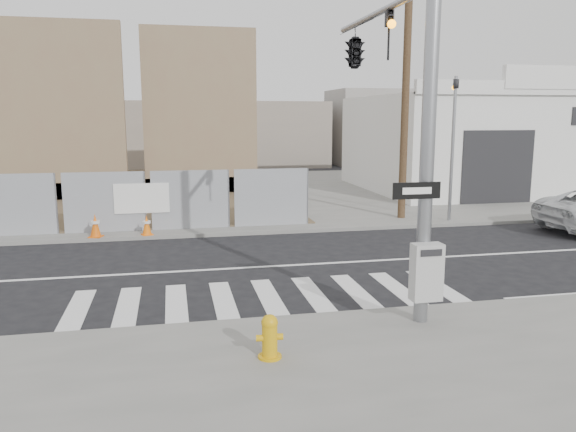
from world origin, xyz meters
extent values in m
plane|color=black|center=(0.00, 0.00, 0.00)|extent=(100.00, 100.00, 0.00)
cube|color=slate|center=(0.00, 14.00, 0.06)|extent=(50.00, 20.00, 0.12)
cylinder|color=gray|center=(2.50, -4.80, 3.62)|extent=(0.26, 0.26, 7.00)
cylinder|color=gray|center=(2.50, -2.20, 6.12)|extent=(0.14, 5.20, 0.14)
cube|color=#B2B2AF|center=(2.45, -5.08, 1.15)|extent=(0.55, 0.30, 1.05)
cube|color=black|center=(2.25, -4.96, 2.62)|extent=(0.90, 0.03, 0.30)
cube|color=silver|center=(2.25, -4.98, 2.62)|extent=(0.55, 0.01, 0.12)
imported|color=black|center=(2.50, -2.80, 5.57)|extent=(0.16, 0.20, 1.00)
imported|color=black|center=(2.50, -0.60, 5.57)|extent=(0.53, 2.48, 1.00)
cylinder|color=gray|center=(8.00, 4.60, 2.72)|extent=(0.12, 0.12, 5.20)
imported|color=black|center=(8.00, 4.60, 5.22)|extent=(0.16, 0.20, 1.00)
cube|color=#7B604A|center=(-7.00, 13.00, 4.12)|extent=(6.00, 0.50, 8.00)
cube|color=#7B604A|center=(-7.00, 13.40, 0.52)|extent=(6.00, 1.30, 0.80)
cube|color=#7B604A|center=(-0.50, 14.00, 4.12)|extent=(5.50, 0.50, 8.00)
cube|color=#7B604A|center=(-0.50, 14.40, 0.52)|extent=(5.50, 1.30, 0.80)
cube|color=silver|center=(14.00, 13.00, 2.52)|extent=(12.00, 10.00, 4.80)
cube|color=silver|center=(14.00, 8.00, 5.12)|extent=(12.00, 0.30, 0.60)
cube|color=silver|center=(14.00, 7.95, 5.57)|extent=(4.00, 0.30, 1.00)
cube|color=black|center=(12.00, 7.98, 1.72)|extent=(3.40, 0.06, 3.20)
cylinder|color=brown|center=(6.50, 5.50, 5.12)|extent=(0.28, 0.28, 10.00)
cylinder|color=#CC990B|center=(-0.57, -5.85, 0.14)|extent=(0.43, 0.43, 0.04)
cylinder|color=#CC990B|center=(-0.57, -5.85, 0.40)|extent=(0.28, 0.28, 0.57)
sphere|color=#CC990B|center=(-0.57, -5.85, 0.71)|extent=(0.27, 0.27, 0.27)
cylinder|color=#CC990B|center=(-0.72, -5.85, 0.46)|extent=(0.15, 0.12, 0.10)
cylinder|color=#CC990B|center=(-0.42, -5.85, 0.46)|extent=(0.15, 0.12, 0.10)
cube|color=#E65D0C|center=(-4.43, 4.22, 0.14)|extent=(0.48, 0.48, 0.03)
cone|color=#E65D0C|center=(-4.43, 4.22, 0.49)|extent=(0.43, 0.43, 0.75)
cylinder|color=silver|center=(-4.43, 4.22, 0.60)|extent=(0.29, 0.29, 0.09)
cube|color=orange|center=(-2.85, 4.22, 0.13)|extent=(0.42, 0.42, 0.03)
cone|color=orange|center=(-2.85, 4.22, 0.45)|extent=(0.37, 0.37, 0.65)
cylinder|color=silver|center=(-2.85, 4.22, 0.54)|extent=(0.25, 0.25, 0.07)
camera|label=1|loc=(-2.01, -14.16, 3.93)|focal=35.00mm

